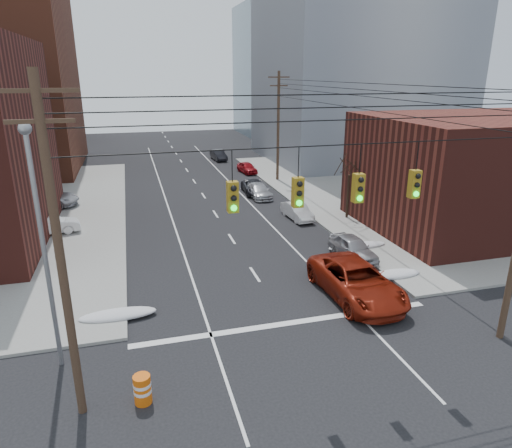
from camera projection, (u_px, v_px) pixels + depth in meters
ground at (353, 425)px, 14.79m from camera, size 160.00×160.00×0.00m
sidewalk_ne at (472, 184)px, 46.29m from camera, size 40.00×40.00×0.15m
building_office at (357, 58)px, 56.63m from camera, size 22.00×20.00×25.00m
building_glass at (298, 71)px, 81.38m from camera, size 20.00×18.00×22.00m
building_storefront at (482, 173)px, 32.71m from camera, size 16.00×12.00×8.00m
utility_pole_left at (59, 252)px, 13.55m from camera, size 2.20×0.28×11.00m
utility_pole_far at (278, 125)px, 46.19m from camera, size 2.20×0.28×11.00m
traffic_signals at (329, 188)px, 15.26m from camera, size 17.00×0.42×2.02m
street_light at (41, 231)px, 16.11m from camera, size 0.44×0.44×9.32m
bare_tree at (348, 190)px, 34.77m from camera, size 2.09×2.20×4.93m
snow_nw at (118, 315)px, 21.08m from camera, size 3.50×1.08×0.42m
snow_ne at (395, 274)px, 25.28m from camera, size 3.00×1.08×0.42m
snow_east_far at (357, 246)px, 29.40m from camera, size 4.00×1.08×0.42m
red_pickup at (356, 281)px, 22.88m from camera, size 3.19×6.55×1.79m
parked_car_a at (353, 248)px, 27.82m from camera, size 1.89×4.16×1.39m
parked_car_b at (297, 211)px, 35.33m from camera, size 1.58×3.85×1.24m
parked_car_c at (255, 187)px, 42.86m from camera, size 2.30×4.51×1.22m
parked_car_d at (259, 191)px, 41.49m from camera, size 1.74×4.26×1.23m
parked_car_e at (247, 168)px, 51.52m from camera, size 1.88×3.74×1.22m
parked_car_f at (218, 155)px, 59.05m from camera, size 1.69×4.09×1.32m
lot_car_a at (49, 225)px, 31.56m from camera, size 4.19×2.05×1.32m
lot_car_b at (47, 198)px, 38.12m from camera, size 5.64×3.90×1.43m
construction_barrel at (142, 389)px, 15.61m from camera, size 0.76×0.76×1.07m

